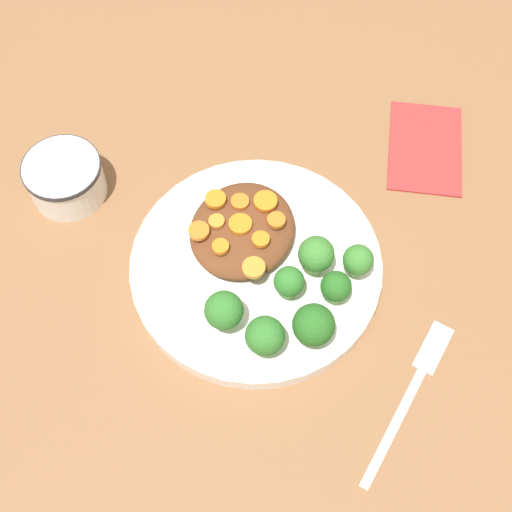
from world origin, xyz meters
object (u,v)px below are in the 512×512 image
dip_bowl (65,177)px  napkin (425,147)px  fork (414,386)px  plate (256,265)px

dip_bowl → napkin: 0.45m
dip_bowl → fork: 0.47m
plate → napkin: bearing=153.1°
fork → plate: bearing=80.9°
napkin → fork: bearing=15.3°
dip_bowl → napkin: dip_bowl is taller
plate → dip_bowl: size_ratio=3.07×
dip_bowl → fork: bearing=81.8°
dip_bowl → napkin: (-0.24, 0.38, -0.03)m
fork → napkin: 0.32m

